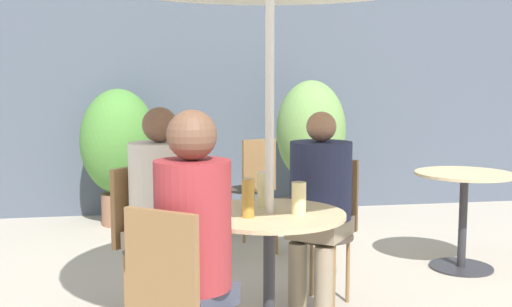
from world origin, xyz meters
name	(u,v)px	position (x,y,z in m)	size (l,w,h in m)	color
storefront_wall	(215,70)	(0.00, 3.49, 1.50)	(10.00, 0.06, 3.00)	#4C5666
cafe_table_near	(269,249)	(-0.08, 0.06, 0.53)	(0.76, 0.76, 0.71)	#2D2D33
cafe_table_far	(464,200)	(1.57, 1.17, 0.51)	(0.71, 0.71, 0.71)	#2D2D33
bistro_chair_0	(328,218)	(0.41, 0.69, 0.53)	(0.43, 0.43, 0.89)	#42382D
bistro_chair_1	(143,230)	(-0.71, 0.55, 0.53)	(0.43, 0.43, 0.89)	#42382D
bistro_chair_2	(175,299)	(-0.57, -0.56, 0.53)	(0.43, 0.43, 0.89)	#42382D
bistro_chair_3	(254,180)	(0.20, 2.22, 0.53)	(0.40, 0.42, 0.89)	#42382D
bistro_chair_4	(195,190)	(-0.34, 1.79, 0.53)	(0.42, 0.43, 0.89)	#42382D
bistro_chair_5	(304,192)	(0.49, 1.59, 0.53)	(0.39, 0.41, 0.89)	#42382D
seated_person_0	(319,194)	(0.32, 0.58, 0.70)	(0.46, 0.47, 1.19)	gray
seated_person_1	(163,199)	(-0.59, 0.47, 0.72)	(0.45, 0.44, 1.22)	gray
seated_person_2	(195,236)	(-0.48, -0.45, 0.74)	(0.38, 0.39, 1.25)	#42475B
beer_glass_0	(299,198)	(0.06, 0.00, 0.79)	(0.07, 0.07, 0.16)	beige
beer_glass_1	(264,189)	(-0.08, 0.21, 0.80)	(0.07, 0.07, 0.18)	beige
beer_glass_2	(248,198)	(-0.20, -0.02, 0.81)	(0.06, 0.06, 0.19)	#B28433
potted_plant_0	(119,146)	(-0.98, 3.02, 0.76)	(0.72, 0.72, 1.31)	#93664C
potted_plant_1	(311,138)	(0.87, 2.87, 0.82)	(0.68, 0.68, 1.39)	slate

